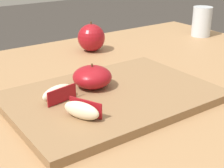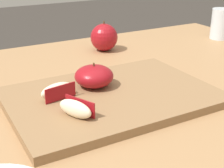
{
  "view_description": "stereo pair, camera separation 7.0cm",
  "coord_description": "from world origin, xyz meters",
  "px_view_note": "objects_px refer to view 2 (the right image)",
  "views": [
    {
      "loc": [
        -0.45,
        -0.53,
        1.08
      ],
      "look_at": [
        -0.08,
        -0.01,
        0.82
      ],
      "focal_mm": 53.46,
      "sensor_mm": 36.0,
      "label": 1
    },
    {
      "loc": [
        -0.39,
        -0.57,
        1.08
      ],
      "look_at": [
        -0.08,
        -0.01,
        0.82
      ],
      "focal_mm": 53.46,
      "sensor_mm": 36.0,
      "label": 2
    }
  ],
  "objects_px": {
    "apple_wedge_near_knife": "(57,91)",
    "drinking_glass_water": "(221,24)",
    "apple_half_skin_up": "(94,76)",
    "apple_wedge_front": "(76,109)",
    "cutting_board": "(112,96)",
    "whole_apple_red_delicious": "(104,37)"
  },
  "relations": [
    {
      "from": "cutting_board",
      "to": "apple_wedge_front",
      "type": "distance_m",
      "value": 0.13
    },
    {
      "from": "apple_wedge_front",
      "to": "apple_wedge_near_knife",
      "type": "xyz_separation_m",
      "value": [
        -0.0,
        0.09,
        0.0
      ]
    },
    {
      "from": "apple_wedge_near_knife",
      "to": "drinking_glass_water",
      "type": "relative_size",
      "value": 0.72
    },
    {
      "from": "cutting_board",
      "to": "apple_wedge_near_knife",
      "type": "relative_size",
      "value": 5.67
    },
    {
      "from": "apple_wedge_near_knife",
      "to": "drinking_glass_water",
      "type": "xyz_separation_m",
      "value": [
        0.69,
        0.23,
        0.02
      ]
    },
    {
      "from": "apple_half_skin_up",
      "to": "whole_apple_red_delicious",
      "type": "height_order",
      "value": "whole_apple_red_delicious"
    },
    {
      "from": "whole_apple_red_delicious",
      "to": "drinking_glass_water",
      "type": "xyz_separation_m",
      "value": [
        0.43,
        -0.07,
        0.01
      ]
    },
    {
      "from": "apple_wedge_near_knife",
      "to": "whole_apple_red_delicious",
      "type": "distance_m",
      "value": 0.4
    },
    {
      "from": "drinking_glass_water",
      "to": "whole_apple_red_delicious",
      "type": "bearing_deg",
      "value": 170.74
    },
    {
      "from": "apple_half_skin_up",
      "to": "cutting_board",
      "type": "bearing_deg",
      "value": -71.66
    },
    {
      "from": "apple_wedge_front",
      "to": "drinking_glass_water",
      "type": "height_order",
      "value": "drinking_glass_water"
    },
    {
      "from": "cutting_board",
      "to": "whole_apple_red_delicious",
      "type": "height_order",
      "value": "whole_apple_red_delicious"
    },
    {
      "from": "cutting_board",
      "to": "apple_half_skin_up",
      "type": "height_order",
      "value": "apple_half_skin_up"
    },
    {
      "from": "apple_half_skin_up",
      "to": "apple_wedge_near_knife",
      "type": "xyz_separation_m",
      "value": [
        -0.09,
        -0.02,
        -0.01
      ]
    },
    {
      "from": "cutting_board",
      "to": "apple_half_skin_up",
      "type": "distance_m",
      "value": 0.06
    },
    {
      "from": "cutting_board",
      "to": "apple_wedge_front",
      "type": "xyz_separation_m",
      "value": [
        -0.11,
        -0.06,
        0.02
      ]
    },
    {
      "from": "apple_wedge_front",
      "to": "cutting_board",
      "type": "bearing_deg",
      "value": 29.06
    },
    {
      "from": "apple_half_skin_up",
      "to": "apple_wedge_front",
      "type": "height_order",
      "value": "apple_half_skin_up"
    },
    {
      "from": "drinking_glass_water",
      "to": "apple_half_skin_up",
      "type": "bearing_deg",
      "value": -160.56
    },
    {
      "from": "cutting_board",
      "to": "whole_apple_red_delicious",
      "type": "relative_size",
      "value": 4.65
    },
    {
      "from": "apple_wedge_front",
      "to": "whole_apple_red_delicious",
      "type": "relative_size",
      "value": 0.82
    },
    {
      "from": "apple_wedge_front",
      "to": "apple_wedge_near_knife",
      "type": "relative_size",
      "value": 1.0
    }
  ]
}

